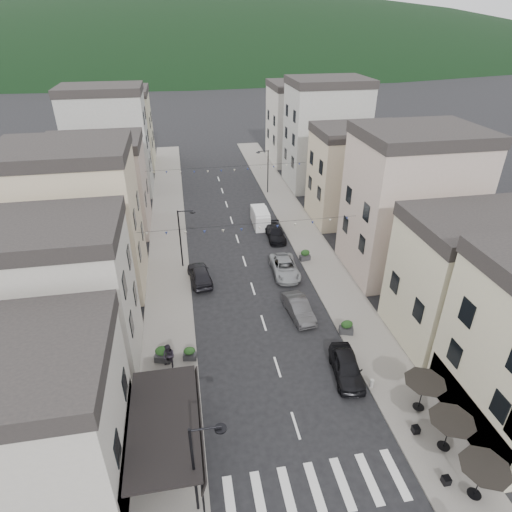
{
  "coord_description": "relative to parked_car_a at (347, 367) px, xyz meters",
  "views": [
    {
      "loc": [
        -5.46,
        -10.67,
        21.64
      ],
      "look_at": [
        0.25,
        20.78,
        3.5
      ],
      "focal_mm": 30.0,
      "sensor_mm": 36.0,
      "label": 1
    }
  ],
  "objects": [
    {
      "name": "boutique_awning",
      "position": [
        -11.69,
        -4.37,
        2.35
      ],
      "size": [
        3.77,
        7.5,
        3.28
      ],
      "color": "black",
      "rests_on": "ground"
    },
    {
      "name": "planter_lb",
      "position": [
        -12.31,
        3.57,
        -0.03
      ],
      "size": [
        1.29,
        0.98,
        1.29
      ],
      "rotation": [
        0.0,
        0.0,
        -0.34
      ],
      "color": "#2B2B2D",
      "rests_on": "sidewalk_left"
    },
    {
      "name": "cafe_terrace",
      "position": [
        3.26,
        -6.57,
        1.59
      ],
      "size": [
        2.5,
        8.1,
        2.53
      ],
      "color": "black",
      "rests_on": "ground"
    },
    {
      "name": "planter_rb",
      "position": [
        1.56,
        4.18,
        -0.11
      ],
      "size": [
        1.04,
        0.64,
        1.12
      ],
      "rotation": [
        0.0,
        0.0,
        -0.09
      ],
      "color": "#2C2D2F",
      "rests_on": "sidewalk_right"
    },
    {
      "name": "bunting_far",
      "position": [
        -4.44,
        28.63,
        4.88
      ],
      "size": [
        19.0,
        0.28,
        0.62
      ],
      "color": "black",
      "rests_on": "ground"
    },
    {
      "name": "parked_car_d",
      "position": [
        -0.28,
        20.95,
        -0.12
      ],
      "size": [
        1.95,
        4.52,
        1.3
      ],
      "primitive_type": "imported",
      "rotation": [
        0.0,
        0.0,
        -0.03
      ],
      "color": "black",
      "rests_on": "ground"
    },
    {
      "name": "planter_rc",
      "position": [
        1.56,
        15.63,
        -0.09
      ],
      "size": [
        1.09,
        0.7,
        1.14
      ],
      "rotation": [
        0.0,
        0.0,
        0.14
      ],
      "color": "#2D2C2F",
      "rests_on": "sidewalk_right"
    },
    {
      "name": "bollards",
      "position": [
        -4.44,
        -3.87,
        -0.35
      ],
      "size": [
        11.66,
        10.26,
        0.6
      ],
      "color": "gray",
      "rests_on": "ground"
    },
    {
      "name": "hill_backdrop",
      "position": [
        -4.44,
        290.63,
        -0.77
      ],
      "size": [
        640.0,
        360.0,
        70.0
      ],
      "primitive_type": "ellipsoid",
      "color": "black",
      "rests_on": "ground"
    },
    {
      "name": "delivery_van",
      "position": [
        -1.28,
        24.67,
        0.24
      ],
      "size": [
        1.79,
        4.32,
        2.05
      ],
      "rotation": [
        0.0,
        0.0,
        -0.02
      ],
      "color": "silver",
      "rests_on": "ground"
    },
    {
      "name": "bunting_near",
      "position": [
        -4.44,
        12.63,
        4.88
      ],
      "size": [
        19.0,
        0.28,
        0.62
      ],
      "color": "black",
      "rests_on": "ground"
    },
    {
      "name": "streetlamp_left_near",
      "position": [
        -10.26,
        -7.37,
        2.93
      ],
      "size": [
        1.7,
        0.56,
        6.0
      ],
      "color": "black",
      "rests_on": "ground"
    },
    {
      "name": "buildings_row_left",
      "position": [
        -18.94,
        28.38,
        5.35
      ],
      "size": [
        10.2,
        54.16,
        14.0
      ],
      "color": "#BCB7AC",
      "rests_on": "ground"
    },
    {
      "name": "buildings_row_right",
      "position": [
        10.06,
        27.22,
        5.55
      ],
      "size": [
        10.2,
        54.16,
        14.5
      ],
      "color": "beige",
      "rests_on": "ground"
    },
    {
      "name": "parked_car_a",
      "position": [
        0.0,
        0.0,
        0.0
      ],
      "size": [
        2.36,
        4.71,
        1.54
      ],
      "primitive_type": "imported",
      "rotation": [
        0.0,
        0.0,
        -0.12
      ],
      "color": "black",
      "rests_on": "ground"
    },
    {
      "name": "sidewalk_right",
      "position": [
        3.06,
        22.63,
        -0.71
      ],
      "size": [
        4.0,
        76.0,
        0.12
      ],
      "primitive_type": "cube",
      "color": "slate",
      "rests_on": "ground"
    },
    {
      "name": "planter_la",
      "position": [
        -10.44,
        3.4,
        -0.14
      ],
      "size": [
        1.02,
        0.67,
        1.06
      ],
      "rotation": [
        0.0,
        0.0,
        -0.16
      ],
      "color": "#2F2F32",
      "rests_on": "sidewalk_left"
    },
    {
      "name": "streetlamp_left_far",
      "position": [
        -10.26,
        16.63,
        2.93
      ],
      "size": [
        1.7,
        0.56,
        6.0
      ],
      "color": "black",
      "rests_on": "ground"
    },
    {
      "name": "parked_car_b",
      "position": [
        -1.44,
        7.1,
        -0.05
      ],
      "size": [
        1.99,
        4.51,
        1.44
      ],
      "primitive_type": "imported",
      "rotation": [
        0.0,
        0.0,
        0.11
      ],
      "color": "#373739",
      "rests_on": "ground"
    },
    {
      "name": "planter_ra",
      "position": [
        1.56,
        4.13,
        -0.08
      ],
      "size": [
        1.18,
        0.87,
        1.18
      ],
      "rotation": [
        0.0,
        0.0,
        -0.31
      ],
      "color": "#2B2C2E",
      "rests_on": "sidewalk_right"
    },
    {
      "name": "pedestrian_b",
      "position": [
        -11.86,
        2.88,
        0.3
      ],
      "size": [
        1.17,
        1.12,
        1.9
      ],
      "primitive_type": "imported",
      "rotation": [
        0.0,
        0.0,
        -0.62
      ],
      "color": "black",
      "rests_on": "sidewalk_left"
    },
    {
      "name": "pedestrian_a",
      "position": [
        -12.9,
        -0.71,
        0.2
      ],
      "size": [
        0.73,
        0.64,
        1.69
      ],
      "primitive_type": "imported",
      "rotation": [
        0.0,
        0.0,
        0.48
      ],
      "color": "black",
      "rests_on": "sidewalk_left"
    },
    {
      "name": "sidewalk_left",
      "position": [
        -11.94,
        22.63,
        -0.71
      ],
      "size": [
        4.0,
        76.0,
        0.12
      ],
      "primitive_type": "cube",
      "color": "slate",
      "rests_on": "ground"
    },
    {
      "name": "parked_car_e",
      "position": [
        -9.04,
        13.65,
        0.01
      ],
      "size": [
        2.37,
        4.78,
        1.57
      ],
      "primitive_type": "imported",
      "rotation": [
        0.0,
        0.0,
        3.26
      ],
      "color": "black",
      "rests_on": "ground"
    },
    {
      "name": "streetlamp_right_far",
      "position": [
        1.38,
        34.63,
        2.93
      ],
      "size": [
        1.7,
        0.56,
        6.0
      ],
      "color": "black",
      "rests_on": "ground"
    },
    {
      "name": "parked_car_c",
      "position": [
        -1.02,
        13.59,
        -0.06
      ],
      "size": [
        2.56,
        5.2,
        1.42
      ],
      "primitive_type": "imported",
      "rotation": [
        0.0,
        0.0,
        -0.04
      ],
      "color": "gray",
      "rests_on": "ground"
    }
  ]
}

